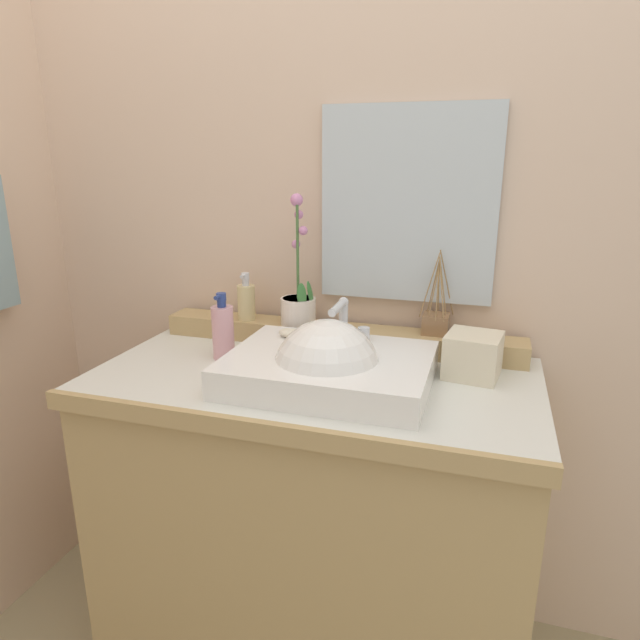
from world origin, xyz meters
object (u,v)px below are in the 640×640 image
at_px(soap_bar, 292,333).
at_px(lotion_bottle, 223,331).
at_px(tissue_box, 473,355).
at_px(sink_basin, 328,371).
at_px(soap_dispenser, 246,301).
at_px(potted_plant, 299,301).
at_px(reed_diffuser, 436,322).

distance_m(soap_bar, lotion_bottle, 0.19).
bearing_deg(tissue_box, lotion_bottle, -174.17).
height_order(lotion_bottle, tissue_box, lotion_bottle).
height_order(sink_basin, soap_dispenser, soap_dispenser).
bearing_deg(soap_bar, lotion_bottle, -174.64).
distance_m(potted_plant, tissue_box, 0.52).
distance_m(sink_basin, soap_bar, 0.18).
bearing_deg(soap_dispenser, potted_plant, -1.25).
bearing_deg(reed_diffuser, lotion_bottle, -159.30).
bearing_deg(soap_bar, tissue_box, 6.02).
xyz_separation_m(potted_plant, soap_dispenser, (-0.17, 0.00, -0.01)).
height_order(sink_basin, potted_plant, potted_plant).
bearing_deg(tissue_box, soap_bar, -173.98).
bearing_deg(tissue_box, potted_plant, 168.00).
distance_m(reed_diffuser, lotion_bottle, 0.59).
distance_m(soap_bar, soap_dispenser, 0.26).
xyz_separation_m(soap_bar, tissue_box, (0.47, 0.05, -0.03)).
xyz_separation_m(soap_bar, potted_plant, (-0.03, 0.16, 0.05)).
bearing_deg(lotion_bottle, soap_dispenser, 93.18).
distance_m(soap_bar, potted_plant, 0.17).
bearing_deg(reed_diffuser, sink_basin, -126.42).
height_order(soap_bar, tissue_box, tissue_box).
bearing_deg(reed_diffuser, potted_plant, -175.02).
relative_size(sink_basin, soap_bar, 6.97).
distance_m(sink_basin, tissue_box, 0.37).
bearing_deg(sink_basin, soap_bar, 139.91).
bearing_deg(potted_plant, tissue_box, -12.00).
relative_size(sink_basin, reed_diffuser, 2.08).
relative_size(soap_dispenser, lotion_bottle, 0.78).
xyz_separation_m(reed_diffuser, tissue_box, (0.11, -0.14, -0.04)).
height_order(potted_plant, soap_dispenser, potted_plant).
bearing_deg(soap_bar, reed_diffuser, 27.96).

